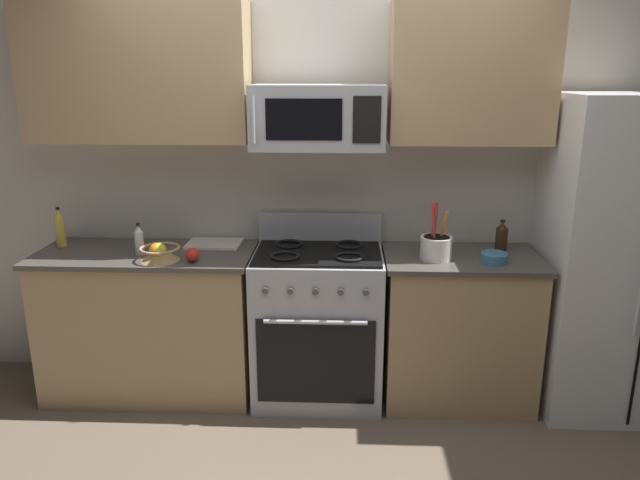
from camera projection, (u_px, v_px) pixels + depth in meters
The scene contains 17 objects.
ground_plane at pixel (313, 454), 3.17m from camera, with size 16.00×16.00×0.00m, color #6B5B4C.
wall_back at pixel (321, 178), 3.77m from camera, with size 8.00×0.10×2.60m, color beige.
counter_left at pixel (150, 322), 3.69m from camera, with size 1.29×0.59×0.91m.
range_oven at pixel (318, 323), 3.64m from camera, with size 0.76×0.63×1.09m.
counter_right at pixel (458, 328), 3.61m from camera, with size 0.91×0.59×0.91m.
refrigerator at pixel (623, 258), 3.43m from camera, with size 0.86×0.70×1.83m.
microwave at pixel (318, 117), 3.33m from camera, with size 0.73×0.44×0.35m.
upper_cabinets_left at pixel (138, 73), 3.43m from camera, with size 1.28×0.34×0.78m.
upper_cabinets_right at pixel (471, 73), 3.35m from camera, with size 0.90×0.34×0.78m.
utensil_crock at pixel (436, 247), 3.41m from camera, with size 0.18×0.18×0.34m.
fruit_basket at pixel (159, 252), 3.39m from camera, with size 0.23×0.23×0.11m.
apple_loose at pixel (192, 255), 3.37m from camera, with size 0.08×0.08×0.08m, color red.
cutting_board at pixel (214, 244), 3.71m from camera, with size 0.33×0.24×0.02m, color silver.
bottle_soy at pixel (502, 237), 3.58m from camera, with size 0.07×0.07×0.19m.
bottle_vinegar at pixel (139, 240), 3.50m from camera, with size 0.05×0.05×0.19m.
bottle_oil at pixel (60, 228), 3.66m from camera, with size 0.06×0.06×0.24m.
prep_bowl at pixel (494, 257), 3.36m from camera, with size 0.15×0.15×0.06m.
Camera 1 is at (0.16, -2.73, 1.95)m, focal length 33.72 mm.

